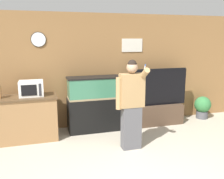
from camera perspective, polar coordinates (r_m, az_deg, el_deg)
name	(u,v)px	position (r m, az deg, el deg)	size (l,w,h in m)	color
wall_back_paneled	(96,71)	(5.82, -3.60, 4.31)	(10.00, 0.08, 2.60)	olive
counter_island	(21,119)	(5.38, -20.18, -6.28)	(1.47, 0.62, 0.91)	olive
microwave	(31,88)	(5.25, -17.97, 0.25)	(0.47, 0.38, 0.30)	white
aquarium_on_stand	(95,104)	(5.57, -4.01, -3.28)	(1.19, 0.46, 1.22)	black
tv_on_stand	(158,108)	(6.11, 10.37, -4.20)	(1.45, 0.40, 1.35)	#4C3828
person_standing	(131,104)	(4.59, 4.39, -3.22)	(0.53, 0.40, 1.67)	#515156
potted_plant	(203,106)	(6.87, 19.99, -3.64)	(0.42, 0.42, 0.57)	#4C4C51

